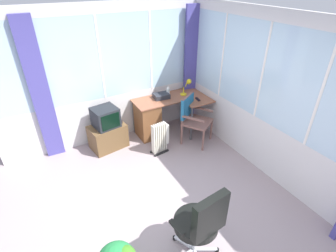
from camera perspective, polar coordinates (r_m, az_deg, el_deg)
name	(u,v)px	position (r m, az deg, el deg)	size (l,w,h in m)	color
ground	(164,220)	(3.75, -0.88, -20.17)	(4.83, 5.64, 0.06)	gray
north_window_panel	(103,78)	(4.86, -14.27, 10.22)	(3.83, 0.07, 2.50)	silver
east_window_panel	(284,106)	(4.03, 24.28, 4.02)	(0.07, 4.64, 2.50)	silver
curtain_north_left	(41,94)	(4.68, -26.37, 6.44)	(0.30, 0.07, 2.40)	#4A4496
curtain_corner	(191,67)	(5.46, 5.13, 12.77)	(0.30, 0.07, 2.40)	#4A4496
desk	(151,117)	(5.14, -3.73, 1.97)	(1.43, 0.87, 0.74)	#92563C
desk_lamp	(188,85)	(5.21, 4.52, 9.07)	(0.23, 0.20, 0.34)	yellow
tv_remote	(198,99)	(5.09, 6.61, 5.90)	(0.04, 0.15, 0.02)	black
spray_bottle	(168,91)	(5.19, 0.02, 7.74)	(0.06, 0.06, 0.22)	silver
paper_tray	(161,96)	(5.12, -1.49, 6.67)	(0.30, 0.23, 0.09)	#292A31
wooden_armchair	(191,114)	(4.89, 5.21, 2.72)	(0.67, 0.67, 0.94)	#7E554C
office_chair	(201,222)	(2.94, 7.40, -20.28)	(0.61, 0.57, 1.05)	#B7B7BF
tv_on_stand	(107,130)	(4.91, -13.26, -0.93)	(0.71, 0.54, 0.82)	brown
space_heater	(160,138)	(4.68, -1.68, -2.63)	(0.36, 0.21, 0.60)	silver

